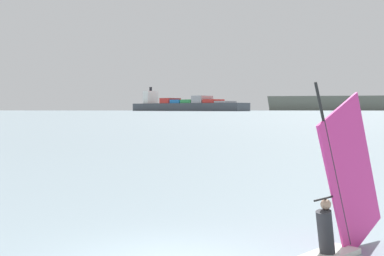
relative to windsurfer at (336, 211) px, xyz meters
The scene contains 3 objects.
windsurfer is the anchor object (origin of this frame).
cargo_ship 741.30m from the windsurfer, 99.55° to the left, with size 182.37×123.47×36.24m.
distant_headland 1102.87m from the windsurfer, 81.18° to the left, with size 1387.57×207.57×27.46m, color #60665B.
Camera 1 is at (2.15, -10.30, 3.12)m, focal length 48.78 mm.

